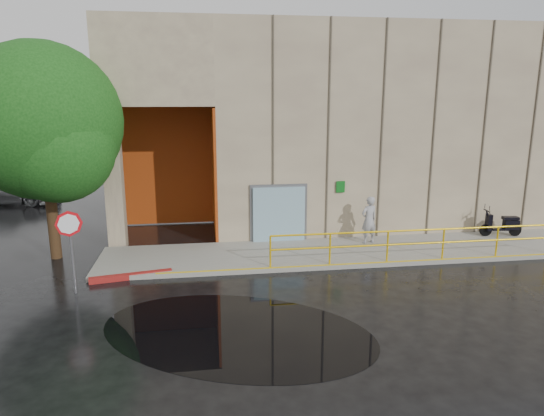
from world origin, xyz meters
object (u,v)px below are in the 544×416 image
(stop_sign, at_px, (70,233))
(tree_near, at_px, (46,128))
(scooter, at_px, (502,218))
(red_curb, at_px, (131,276))
(car_c, at_px, (6,189))
(person, at_px, (369,220))

(stop_sign, distance_m, tree_near, 4.28)
(scooter, relative_size, stop_sign, 0.68)
(red_curb, bearing_deg, car_c, 123.31)
(red_curb, bearing_deg, stop_sign, -147.38)
(scooter, bearing_deg, person, -170.81)
(red_curb, distance_m, car_c, 14.04)
(car_c, height_order, tree_near, tree_near)
(person, height_order, red_curb, person)
(red_curb, relative_size, tree_near, 0.34)
(scooter, relative_size, car_c, 0.31)
(tree_near, bearing_deg, stop_sign, -68.26)
(red_curb, height_order, car_c, car_c)
(person, distance_m, stop_sign, 9.96)
(person, bearing_deg, red_curb, -2.42)
(scooter, distance_m, car_c, 23.13)
(car_c, relative_size, tree_near, 0.73)
(scooter, distance_m, stop_sign, 15.12)
(stop_sign, xyz_separation_m, red_curb, (1.39, 0.89, -1.65))
(scooter, bearing_deg, red_curb, -162.79)
(scooter, height_order, tree_near, tree_near)
(red_curb, bearing_deg, scooter, 9.33)
(tree_near, bearing_deg, person, -0.86)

